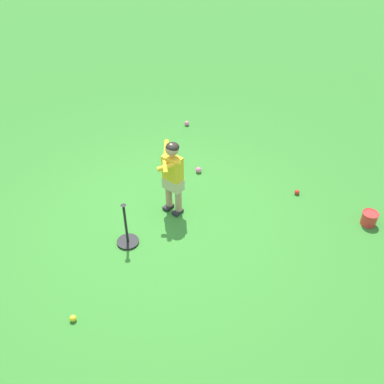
# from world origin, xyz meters

# --- Properties ---
(ground_plane) EXTENTS (40.00, 40.00, 0.00)m
(ground_plane) POSITION_xyz_m (0.00, 0.00, 0.00)
(ground_plane) COLOR #38842D
(child_batter) EXTENTS (0.55, 0.48, 1.08)m
(child_batter) POSITION_xyz_m (-0.22, 0.06, 0.65)
(child_batter) COLOR #232328
(child_batter) RESTS_ON ground
(play_ball_far_left) EXTENTS (0.09, 0.09, 0.09)m
(play_ball_far_left) POSITION_xyz_m (-2.28, -1.12, 0.04)
(play_ball_far_left) COLOR pink
(play_ball_far_left) RESTS_ON ground
(play_ball_near_batter) EXTENTS (0.09, 0.09, 0.09)m
(play_ball_near_batter) POSITION_xyz_m (-1.16, -0.14, 0.05)
(play_ball_near_batter) COLOR pink
(play_ball_near_batter) RESTS_ON ground
(play_ball_behind_batter) EXTENTS (0.07, 0.07, 0.07)m
(play_ball_behind_batter) POSITION_xyz_m (1.84, 0.23, 0.04)
(play_ball_behind_batter) COLOR yellow
(play_ball_behind_batter) RESTS_ON ground
(play_ball_center_lawn) EXTENTS (0.07, 0.07, 0.07)m
(play_ball_center_lawn) POSITION_xyz_m (-1.49, 1.35, 0.04)
(play_ball_center_lawn) COLOR red
(play_ball_center_lawn) RESTS_ON ground
(batting_tee) EXTENTS (0.28, 0.28, 0.62)m
(batting_tee) POSITION_xyz_m (0.63, -0.05, 0.10)
(batting_tee) COLOR black
(batting_tee) RESTS_ON ground
(toy_bucket) EXTENTS (0.22, 0.22, 0.19)m
(toy_bucket) POSITION_xyz_m (-1.42, 2.39, 0.10)
(toy_bucket) COLOR red
(toy_bucket) RESTS_ON ground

